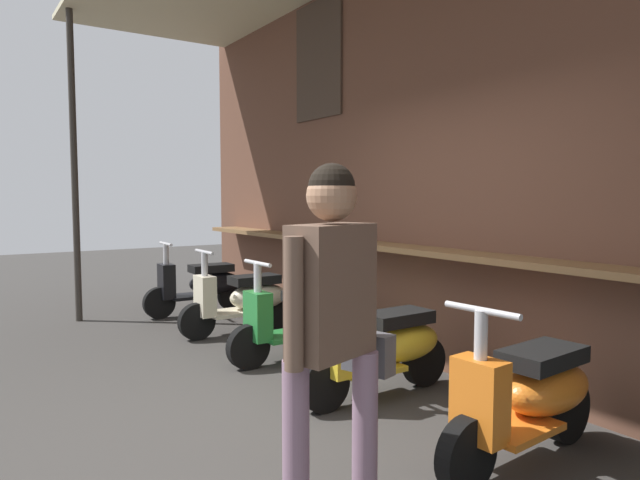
# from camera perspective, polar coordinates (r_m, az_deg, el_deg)

# --- Properties ---
(ground_plane) EXTENTS (27.71, 27.71, 0.00)m
(ground_plane) POSITION_cam_1_polar(r_m,az_deg,el_deg) (3.99, -5.98, -18.32)
(ground_plane) COLOR #383533
(market_stall_facade) EXTENTS (9.90, 2.62, 4.00)m
(market_stall_facade) POSITION_cam_1_polar(r_m,az_deg,el_deg) (4.87, 14.04, 12.10)
(market_stall_facade) COLOR brown
(market_stall_facade) RESTS_ON ground_plane
(scooter_black) EXTENTS (0.46, 1.40, 0.97)m
(scooter_black) POSITION_cam_1_polar(r_m,az_deg,el_deg) (7.60, -11.80, -4.44)
(scooter_black) COLOR black
(scooter_black) RESTS_ON ground_plane
(scooter_cream) EXTENTS (0.46, 1.40, 0.97)m
(scooter_cream) POSITION_cam_1_polar(r_m,az_deg,el_deg) (6.46, -7.59, -5.94)
(scooter_cream) COLOR beige
(scooter_cream) RESTS_ON ground_plane
(scooter_green) EXTENTS (0.46, 1.40, 0.97)m
(scooter_green) POSITION_cam_1_polar(r_m,az_deg,el_deg) (5.40, -1.74, -7.96)
(scooter_green) COLOR #237533
(scooter_green) RESTS_ON ground_plane
(scooter_yellow) EXTENTS (0.46, 1.40, 0.97)m
(scooter_yellow) POSITION_cam_1_polar(r_m,az_deg,el_deg) (4.45, 6.65, -10.67)
(scooter_yellow) COLOR gold
(scooter_yellow) RESTS_ON ground_plane
(scooter_orange) EXTENTS (0.49, 1.40, 0.97)m
(scooter_orange) POSITION_cam_1_polar(r_m,az_deg,el_deg) (3.60, 20.55, -14.55)
(scooter_orange) COLOR orange
(scooter_orange) RESTS_ON ground_plane
(shopper_with_handbag) EXTENTS (0.40, 0.66, 1.69)m
(shopper_with_handbag) POSITION_cam_1_polar(r_m,az_deg,el_deg) (2.52, 1.38, -7.26)
(shopper_with_handbag) COLOR gray
(shopper_with_handbag) RESTS_ON ground_plane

